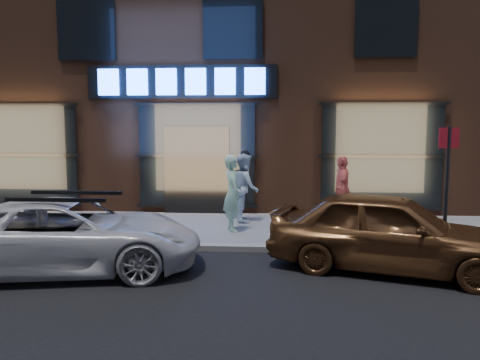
{
  "coord_description": "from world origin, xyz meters",
  "views": [
    {
      "loc": [
        2.1,
        -8.8,
        2.38
      ],
      "look_at": [
        1.36,
        1.6,
        1.2
      ],
      "focal_mm": 35.0,
      "sensor_mm": 36.0,
      "label": 1
    }
  ],
  "objects_px": {
    "gold_sedan": "(389,231)",
    "passerby": "(342,189)",
    "sign_post": "(447,178)",
    "man_bowtie": "(232,193)",
    "white_suv": "(68,235)",
    "man_cap": "(245,187)"
  },
  "relations": [
    {
      "from": "gold_sedan",
      "to": "passerby",
      "type": "bearing_deg",
      "value": 20.01
    },
    {
      "from": "gold_sedan",
      "to": "sign_post",
      "type": "xyz_separation_m",
      "value": [
        1.31,
        1.17,
        0.78
      ]
    },
    {
      "from": "man_bowtie",
      "to": "passerby",
      "type": "distance_m",
      "value": 2.97
    },
    {
      "from": "white_suv",
      "to": "gold_sedan",
      "type": "xyz_separation_m",
      "value": [
        5.29,
        0.39,
        0.06
      ]
    },
    {
      "from": "passerby",
      "to": "sign_post",
      "type": "distance_m",
      "value": 3.39
    },
    {
      "from": "man_cap",
      "to": "white_suv",
      "type": "bearing_deg",
      "value": 137.52
    },
    {
      "from": "passerby",
      "to": "man_cap",
      "type": "bearing_deg",
      "value": -82.16
    },
    {
      "from": "man_bowtie",
      "to": "sign_post",
      "type": "relative_size",
      "value": 0.73
    },
    {
      "from": "man_bowtie",
      "to": "passerby",
      "type": "height_order",
      "value": "man_bowtie"
    },
    {
      "from": "white_suv",
      "to": "gold_sedan",
      "type": "bearing_deg",
      "value": -96.31
    },
    {
      "from": "sign_post",
      "to": "gold_sedan",
      "type": "bearing_deg",
      "value": -146.86
    },
    {
      "from": "man_cap",
      "to": "white_suv",
      "type": "xyz_separation_m",
      "value": [
        -2.66,
        -4.42,
        -0.26
      ]
    },
    {
      "from": "passerby",
      "to": "sign_post",
      "type": "xyz_separation_m",
      "value": [
        1.49,
        -2.98,
        0.62
      ]
    },
    {
      "from": "man_cap",
      "to": "white_suv",
      "type": "height_order",
      "value": "man_cap"
    },
    {
      "from": "man_bowtie",
      "to": "gold_sedan",
      "type": "relative_size",
      "value": 0.45
    },
    {
      "from": "white_suv",
      "to": "passerby",
      "type": "bearing_deg",
      "value": -58.97
    },
    {
      "from": "white_suv",
      "to": "gold_sedan",
      "type": "distance_m",
      "value": 5.31
    },
    {
      "from": "man_bowtie",
      "to": "white_suv",
      "type": "distance_m",
      "value": 4.07
    },
    {
      "from": "sign_post",
      "to": "passerby",
      "type": "bearing_deg",
      "value": 108.09
    },
    {
      "from": "man_cap",
      "to": "gold_sedan",
      "type": "distance_m",
      "value": 4.81
    },
    {
      "from": "man_cap",
      "to": "sign_post",
      "type": "distance_m",
      "value": 4.91
    },
    {
      "from": "white_suv",
      "to": "man_cap",
      "type": "bearing_deg",
      "value": -41.56
    }
  ]
}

